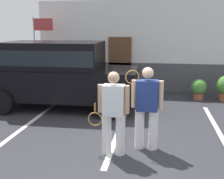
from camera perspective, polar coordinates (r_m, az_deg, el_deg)
name	(u,v)px	position (r m, az deg, el deg)	size (l,w,h in m)	color
ground_plane	(121,154)	(5.72, 1.88, -13.15)	(40.00, 40.00, 0.00)	#2D2D33
parking_stripe_0	(31,122)	(7.79, -16.31, -6.44)	(0.12, 4.40, 0.01)	silver
parking_stripe_1	(120,127)	(7.11, 1.67, -7.76)	(0.12, 4.40, 0.01)	silver
parking_stripe_2	(220,133)	(7.22, 21.20, -8.35)	(0.12, 4.40, 0.01)	silver
house_frontage	(141,49)	(11.11, 5.99, 8.32)	(8.25, 0.40, 3.49)	white
parked_suv	(59,71)	(8.75, -10.81, 3.68)	(4.64, 2.24, 2.05)	black
tennis_player_man	(113,113)	(5.43, 0.26, -4.75)	(0.88, 0.27, 1.67)	white
tennis_player_woman	(147,107)	(5.70, 7.13, -3.61)	(0.78, 0.27, 1.72)	white
potted_plant_by_porch	(199,88)	(10.14, 17.38, 0.25)	(0.54, 0.54, 0.72)	#9E5638
flag_pole	(39,40)	(11.27, -14.73, 9.78)	(0.80, 0.05, 2.85)	silver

